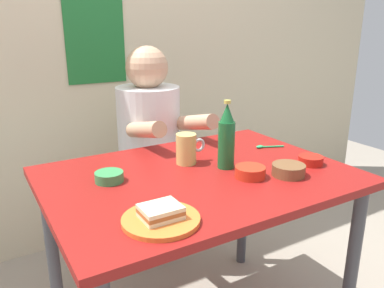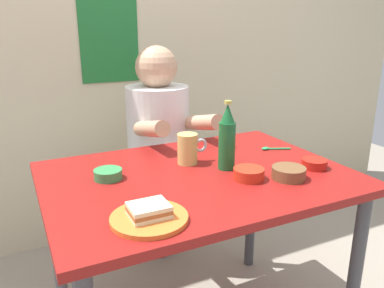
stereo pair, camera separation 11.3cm
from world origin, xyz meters
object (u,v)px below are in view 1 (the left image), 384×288
object	(u,v)px
dining_table	(199,196)
person_seated	(150,127)
beer_bottle	(226,138)
sandwich	(161,212)
beer_mug	(187,149)
plate_orange	(161,220)
condiment_bowl_brown	(289,169)
stool	(151,201)

from	to	relation	value
dining_table	person_seated	distance (m)	0.64
person_seated	beer_bottle	bearing A→B (deg)	-86.80
sandwich	beer_mug	bearing A→B (deg)	51.48
sandwich	beer_bottle	distance (m)	0.49
beer_mug	person_seated	bearing A→B (deg)	81.97
sandwich	dining_table	bearing A→B (deg)	42.39
dining_table	person_seated	size ratio (longest dim) A/B	1.53
dining_table	person_seated	bearing A→B (deg)	82.05
person_seated	sandwich	xyz separation A→B (m)	(-0.37, -0.88, 0.01)
beer_mug	beer_bottle	size ratio (longest dim) A/B	0.48
plate_orange	condiment_bowl_brown	xyz separation A→B (m)	(0.55, 0.08, 0.02)
dining_table	sandwich	xyz separation A→B (m)	(-0.28, -0.26, 0.13)
dining_table	beer_mug	world-z (taller)	beer_mug
plate_orange	sandwich	world-z (taller)	sandwich
plate_orange	condiment_bowl_brown	size ratio (longest dim) A/B	1.83
dining_table	sandwich	size ratio (longest dim) A/B	10.00
sandwich	beer_mug	world-z (taller)	beer_mug
condiment_bowl_brown	sandwich	bearing A→B (deg)	-172.20
beer_mug	condiment_bowl_brown	world-z (taller)	beer_mug
stool	plate_orange	bearing A→B (deg)	-112.61
stool	beer_bottle	bearing A→B (deg)	-86.85
person_seated	condiment_bowl_brown	bearing A→B (deg)	-77.18
sandwich	beer_bottle	world-z (taller)	beer_bottle
person_seated	plate_orange	xyz separation A→B (m)	(-0.37, -0.88, -0.02)
plate_orange	beer_bottle	distance (m)	0.49
beer_bottle	beer_mug	bearing A→B (deg)	132.21
stool	plate_orange	distance (m)	1.04
stool	sandwich	bearing A→B (deg)	-112.61
person_seated	sandwich	distance (m)	0.95
stool	person_seated	bearing A→B (deg)	-90.00
plate_orange	beer_bottle	size ratio (longest dim) A/B	0.84
plate_orange	sandwich	xyz separation A→B (m)	(0.00, 0.00, 0.02)
dining_table	condiment_bowl_brown	xyz separation A→B (m)	(0.27, -0.18, 0.12)
dining_table	plate_orange	xyz separation A→B (m)	(-0.28, -0.26, 0.10)
stool	condiment_bowl_brown	xyz separation A→B (m)	(0.18, -0.81, 0.41)
sandwich	beer_bottle	bearing A→B (deg)	32.72
stool	beer_mug	distance (m)	0.69
stool	beer_bottle	xyz separation A→B (m)	(0.03, -0.63, 0.51)
sandwich	condiment_bowl_brown	distance (m)	0.56
beer_mug	stool	bearing A→B (deg)	82.15
beer_mug	beer_bottle	distance (m)	0.17
beer_bottle	condiment_bowl_brown	xyz separation A→B (m)	(0.15, -0.18, -0.10)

